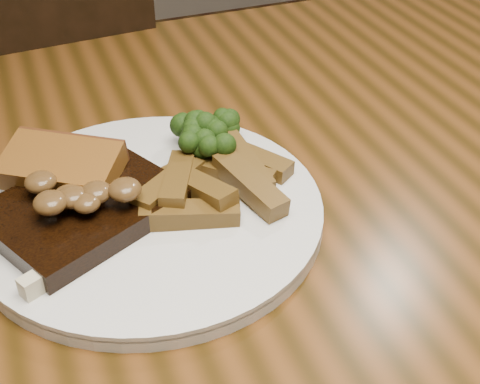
# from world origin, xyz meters

# --- Properties ---
(dining_table) EXTENTS (1.60, 0.90, 0.75)m
(dining_table) POSITION_xyz_m (0.00, 0.00, 0.66)
(dining_table) COLOR #532E10
(dining_table) RESTS_ON ground
(chair_far) EXTENTS (0.45, 0.45, 0.89)m
(chair_far) POSITION_xyz_m (-0.18, 0.55, 0.49)
(chair_far) COLOR black
(chair_far) RESTS_ON ground
(plate) EXTENTS (0.31, 0.31, 0.01)m
(plate) POSITION_xyz_m (-0.07, 0.02, 0.76)
(plate) COLOR silver
(plate) RESTS_ON dining_table
(steak) EXTENTS (0.19, 0.17, 0.02)m
(steak) POSITION_xyz_m (-0.13, 0.02, 0.77)
(steak) COLOR black
(steak) RESTS_ON plate
(steak_bone) EXTENTS (0.13, 0.07, 0.02)m
(steak_bone) POSITION_xyz_m (-0.13, -0.03, 0.77)
(steak_bone) COLOR beige
(steak_bone) RESTS_ON plate
(mushroom_pile) EXTENTS (0.08, 0.08, 0.03)m
(mushroom_pile) POSITION_xyz_m (-0.13, 0.02, 0.80)
(mushroom_pile) COLOR brown
(mushroom_pile) RESTS_ON steak
(garlic_bread) EXTENTS (0.12, 0.10, 0.02)m
(garlic_bread) POSITION_xyz_m (-0.14, 0.07, 0.77)
(garlic_bread) COLOR brown
(garlic_bread) RESTS_ON plate
(potato_wedges) EXTENTS (0.11, 0.11, 0.02)m
(potato_wedges) POSITION_xyz_m (-0.01, 0.01, 0.77)
(potato_wedges) COLOR brown
(potato_wedges) RESTS_ON plate
(broccoli_cluster) EXTENTS (0.07, 0.07, 0.04)m
(broccoli_cluster) POSITION_xyz_m (-0.00, 0.08, 0.78)
(broccoli_cluster) COLOR #1F390D
(broccoli_cluster) RESTS_ON plate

